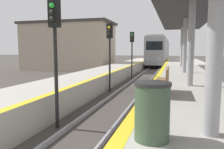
% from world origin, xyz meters
% --- Properties ---
extents(train, '(2.71, 21.51, 4.62)m').
position_xyz_m(train, '(0.00, 38.16, 2.35)').
color(train, black).
rests_on(train, ground).
extents(signal_near, '(0.36, 0.31, 4.19)m').
position_xyz_m(signal_near, '(-1.15, 4.62, 2.95)').
color(signal_near, black).
rests_on(signal_near, ground).
extents(signal_mid, '(0.36, 0.31, 4.19)m').
position_xyz_m(signal_mid, '(-1.31, 11.34, 2.95)').
color(signal_mid, black).
rests_on(signal_mid, ground).
extents(signal_far, '(0.36, 0.31, 4.19)m').
position_xyz_m(signal_far, '(-1.18, 18.06, 2.95)').
color(signal_far, black).
rests_on(signal_far, ground).
extents(station_canopy, '(3.41, 22.89, 3.86)m').
position_xyz_m(station_canopy, '(3.20, 11.11, 4.67)').
color(station_canopy, '#99999E').
rests_on(station_canopy, platform_right).
extents(trash_bin, '(0.62, 0.62, 1.00)m').
position_xyz_m(trash_bin, '(2.19, 2.02, 1.55)').
color(trash_bin, '#384C38').
rests_on(trash_bin, platform_right).
extents(bench, '(0.44, 1.82, 0.92)m').
position_xyz_m(bench, '(2.21, 6.09, 1.54)').
color(bench, brown).
rests_on(bench, platform_right).
extents(station_building, '(11.74, 5.82, 6.12)m').
position_xyz_m(station_building, '(-10.77, 24.48, 3.07)').
color(station_building, tan).
rests_on(station_building, ground).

